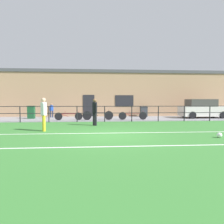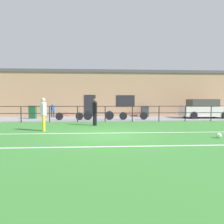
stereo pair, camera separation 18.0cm
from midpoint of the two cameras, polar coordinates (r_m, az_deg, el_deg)
name	(u,v)px [view 2 (the right image)]	position (r m, az deg, el deg)	size (l,w,h in m)	color
ground	(109,136)	(9.08, -0.23, -6.66)	(60.00, 44.00, 0.04)	#387A33
field_line_touchline	(108,133)	(9.74, -0.46, -5.86)	(36.00, 0.11, 0.00)	white
field_line_hash	(112,147)	(6.92, 0.85, -9.57)	(36.00, 0.11, 0.00)	white
pavement_strip	(104,119)	(17.51, -1.85, -1.84)	(48.00, 5.00, 0.02)	gray
perimeter_fence	(105,111)	(14.97, -1.56, 0.14)	(36.07, 0.07, 1.15)	black
clubhouse_facade	(103,93)	(21.16, -2.16, 5.18)	(28.00, 2.56, 4.56)	tan
player_goalkeeper	(95,110)	(12.71, -4.40, 0.49)	(0.29, 0.42, 1.66)	black
player_striker	(43,112)	(10.89, -18.07, -0.03)	(0.29, 0.45, 1.68)	gold
soccer_ball_match	(219,135)	(9.57, 28.04, -5.76)	(0.21, 0.21, 0.21)	white
spectator_child	(53,109)	(19.39, -15.91, 0.70)	(0.35, 0.22, 1.28)	#232D4C
parked_car_red	(204,109)	(19.83, 24.41, 0.74)	(3.96, 1.82, 1.65)	silver
bicycle_parked_0	(133,116)	(16.42, 6.29, -1.01)	(2.27, 0.04, 0.72)	black
bicycle_parked_1	(69,116)	(16.34, -11.47, -1.12)	(2.15, 0.04, 0.71)	black
bicycle_parked_2	(99,115)	(16.18, -3.42, -0.93)	(2.40, 0.04, 0.79)	black
trash_bin_0	(33,112)	(18.73, -20.96, -0.01)	(0.58, 0.49, 1.09)	#194C28
trash_bin_1	(145,112)	(19.76, 9.37, 0.11)	(0.66, 0.56, 0.95)	#33383D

